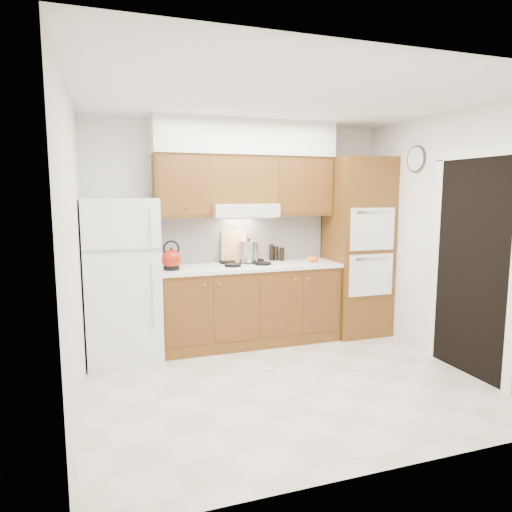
{
  "coord_description": "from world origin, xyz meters",
  "views": [
    {
      "loc": [
        -1.58,
        -3.81,
        1.77
      ],
      "look_at": [
        -0.14,
        0.45,
        1.15
      ],
      "focal_mm": 32.0,
      "sensor_mm": 36.0,
      "label": 1
    }
  ],
  "objects_px": {
    "fridge": "(123,280)",
    "kettle": "(171,259)",
    "stock_pot": "(249,252)",
    "oven_cabinet": "(357,247)"
  },
  "relations": [
    {
      "from": "oven_cabinet",
      "to": "stock_pot",
      "type": "xyz_separation_m",
      "value": [
        -1.4,
        0.1,
        -0.01
      ]
    },
    {
      "from": "fridge",
      "to": "oven_cabinet",
      "type": "bearing_deg",
      "value": 0.7
    },
    {
      "from": "fridge",
      "to": "kettle",
      "type": "bearing_deg",
      "value": -0.79
    },
    {
      "from": "fridge",
      "to": "kettle",
      "type": "distance_m",
      "value": 0.56
    },
    {
      "from": "stock_pot",
      "to": "oven_cabinet",
      "type": "bearing_deg",
      "value": -4.09
    },
    {
      "from": "oven_cabinet",
      "to": "fridge",
      "type": "bearing_deg",
      "value": -179.3
    },
    {
      "from": "kettle",
      "to": "stock_pot",
      "type": "xyz_separation_m",
      "value": [
        0.93,
        0.14,
        0.03
      ]
    },
    {
      "from": "fridge",
      "to": "kettle",
      "type": "relative_size",
      "value": 8.06
    },
    {
      "from": "fridge",
      "to": "kettle",
      "type": "height_order",
      "value": "fridge"
    },
    {
      "from": "fridge",
      "to": "stock_pot",
      "type": "bearing_deg",
      "value": 5.34
    }
  ]
}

